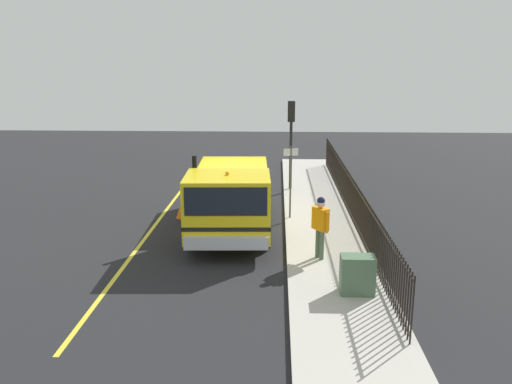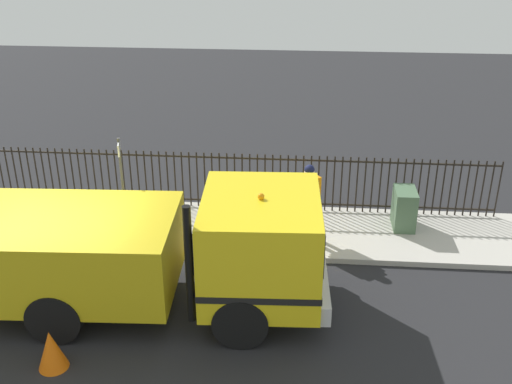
% 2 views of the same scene
% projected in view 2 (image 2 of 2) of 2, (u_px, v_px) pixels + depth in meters
% --- Properties ---
extents(ground_plane, '(46.46, 46.46, 0.00)m').
position_uv_depth(ground_plane, '(71.00, 296.00, 11.83)').
color(ground_plane, '#232326').
rests_on(ground_plane, ground).
extents(sidewalk_slab, '(2.46, 21.12, 0.12)m').
position_uv_depth(sidewalk_slab, '(114.00, 225.00, 14.40)').
color(sidewalk_slab, '#B7B2A8').
rests_on(sidewalk_slab, ground).
extents(work_truck, '(2.70, 6.72, 2.62)m').
position_uv_depth(work_truck, '(167.00, 247.00, 11.02)').
color(work_truck, yellow).
rests_on(work_truck, ground).
extents(worker_standing, '(0.46, 0.54, 1.75)m').
position_uv_depth(worker_standing, '(309.00, 194.00, 13.28)').
color(worker_standing, orange).
rests_on(worker_standing, sidewalk_slab).
extents(iron_fence, '(0.04, 17.99, 1.42)m').
position_uv_depth(iron_fence, '(124.00, 177.00, 15.02)').
color(iron_fence, black).
rests_on(iron_fence, sidewalk_slab).
extents(utility_cabinet, '(0.79, 0.48, 0.92)m').
position_uv_depth(utility_cabinet, '(404.00, 208.00, 14.00)').
color(utility_cabinet, '#4C6B4C').
rests_on(utility_cabinet, sidewalk_slab).
extents(traffic_cone, '(0.49, 0.49, 0.69)m').
position_uv_depth(traffic_cone, '(51.00, 350.00, 9.87)').
color(traffic_cone, orange).
rests_on(traffic_cone, ground).
extents(street_sign, '(0.49, 0.15, 2.49)m').
position_uv_depth(street_sign, '(122.00, 181.00, 12.72)').
color(street_sign, '#4C4C4C').
rests_on(street_sign, sidewalk_slab).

